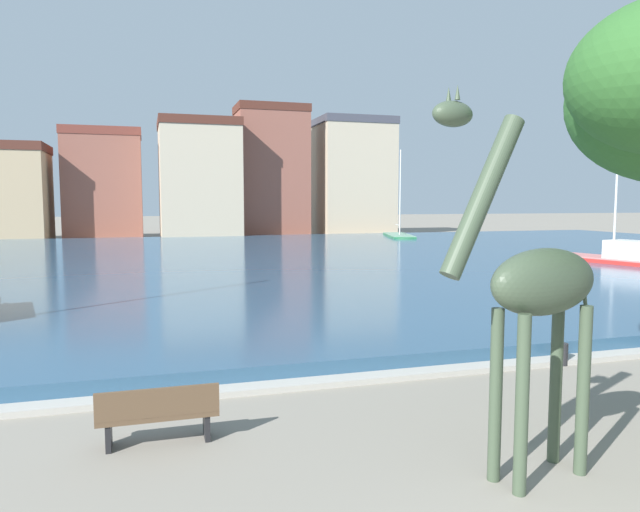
{
  "coord_description": "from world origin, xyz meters",
  "views": [
    {
      "loc": [
        -4.12,
        -2.9,
        3.69
      ],
      "look_at": [
        0.42,
        12.32,
        2.2
      ],
      "focal_mm": 32.83,
      "sensor_mm": 36.0,
      "label": 1
    }
  ],
  "objects_px": {
    "sailboat_green": "(400,238)",
    "giraffe_statue": "(536,290)",
    "park_bench": "(158,414)",
    "sailboat_red": "(615,260)",
    "mooring_bollard": "(562,354)"
  },
  "relations": [
    {
      "from": "sailboat_red",
      "to": "mooring_bollard",
      "type": "distance_m",
      "value": 21.03
    },
    {
      "from": "sailboat_green",
      "to": "park_bench",
      "type": "xyz_separation_m",
      "value": [
        -22.27,
        -40.42,
        0.14
      ]
    },
    {
      "from": "park_bench",
      "to": "sailboat_red",
      "type": "bearing_deg",
      "value": 34.5
    },
    {
      "from": "sailboat_green",
      "to": "giraffe_statue",
      "type": "bearing_deg",
      "value": -112.23
    },
    {
      "from": "sailboat_green",
      "to": "sailboat_red",
      "type": "height_order",
      "value": "sailboat_green"
    },
    {
      "from": "sailboat_green",
      "to": "mooring_bollard",
      "type": "distance_m",
      "value": 40.78
    },
    {
      "from": "sailboat_red",
      "to": "park_bench",
      "type": "height_order",
      "value": "sailboat_red"
    },
    {
      "from": "sailboat_red",
      "to": "park_bench",
      "type": "distance_m",
      "value": 29.11
    },
    {
      "from": "sailboat_green",
      "to": "mooring_bollard",
      "type": "height_order",
      "value": "sailboat_green"
    },
    {
      "from": "sailboat_green",
      "to": "park_bench",
      "type": "bearing_deg",
      "value": -118.85
    },
    {
      "from": "sailboat_green",
      "to": "sailboat_red",
      "type": "bearing_deg",
      "value": -85.88
    },
    {
      "from": "mooring_bollard",
      "to": "park_bench",
      "type": "bearing_deg",
      "value": -167.81
    },
    {
      "from": "sailboat_green",
      "to": "mooring_bollard",
      "type": "relative_size",
      "value": 17.11
    },
    {
      "from": "sailboat_green",
      "to": "park_bench",
      "type": "distance_m",
      "value": 46.15
    },
    {
      "from": "sailboat_red",
      "to": "mooring_bollard",
      "type": "bearing_deg",
      "value": -136.1
    }
  ]
}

